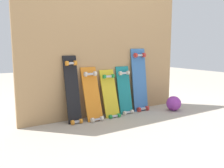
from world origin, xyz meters
The scene contains 8 objects.
ground_plane centered at (0.00, 0.00, 0.00)m, with size 12.00×12.00×0.00m, color #A89E8E.
plywood_wall_panel centered at (0.00, 0.07, 0.80)m, with size 2.24×0.04×1.61m, color tan.
skateboard_black centered at (-0.52, -0.04, 0.35)m, with size 0.16×0.21×0.84m.
skateboard_orange centered at (-0.28, -0.07, 0.28)m, with size 0.20×0.26×0.70m.
skateboard_yellow centered at (-0.02, -0.06, 0.25)m, with size 0.20×0.24×0.65m.
skateboard_teal centered at (0.22, -0.03, 0.27)m, with size 0.20×0.19×0.68m.
skateboard_blue centered at (0.48, -0.02, 0.39)m, with size 0.23×0.18×0.90m.
rubber_ball centered at (0.85, -0.30, 0.10)m, with size 0.20×0.20×0.20m, color purple.
Camera 1 is at (-1.64, -2.62, 0.88)m, focal length 39.75 mm.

